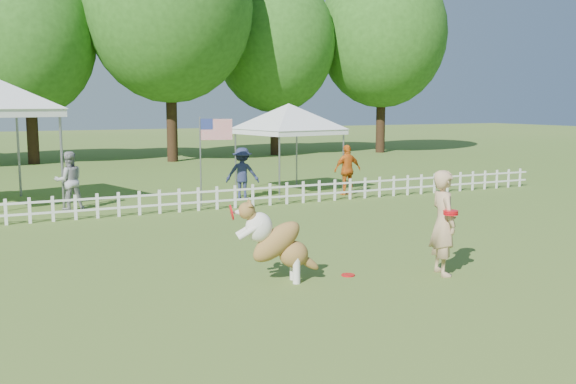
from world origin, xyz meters
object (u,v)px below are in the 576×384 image
object	(u,v)px
spectator_b	(242,173)
spectator_c	(347,170)
canopy_tent_right	(289,149)
spectator_a	(69,181)
frisbee_on_turf	(348,275)
flag_pole	(201,162)
dog	(278,242)
handler	(443,223)

from	to	relation	value
spectator_b	spectator_c	size ratio (longest dim) A/B	0.98
canopy_tent_right	spectator_a	xyz separation A→B (m)	(-6.51, -0.50, -0.58)
frisbee_on_turf	spectator_a	xyz separation A→B (m)	(-3.14, 8.62, 0.74)
flag_pole	spectator_b	world-z (taller)	flag_pole
dog	canopy_tent_right	bearing A→B (deg)	77.33
handler	spectator_b	world-z (taller)	handler
flag_pole	spectator_a	xyz separation A→B (m)	(-3.21, 0.96, -0.43)
frisbee_on_turf	spectator_b	bearing A→B (deg)	79.52
canopy_tent_right	spectator_b	xyz separation A→B (m)	(-1.81, -0.70, -0.59)
frisbee_on_turf	spectator_a	bearing A→B (deg)	110.01
frisbee_on_turf	spectator_c	world-z (taller)	spectator_c
spectator_c	spectator_b	bearing A→B (deg)	-9.97
canopy_tent_right	spectator_b	world-z (taller)	canopy_tent_right
handler	dog	bearing A→B (deg)	89.23
dog	flag_pole	world-z (taller)	flag_pole
handler	canopy_tent_right	distance (m)	9.91
spectator_a	spectator_c	world-z (taller)	spectator_a
flag_pole	frisbee_on_turf	bearing A→B (deg)	-78.36
flag_pole	spectator_c	distance (m)	4.65
canopy_tent_right	dog	bearing A→B (deg)	-126.93
handler	flag_pole	world-z (taller)	flag_pole
canopy_tent_right	frisbee_on_turf	bearing A→B (deg)	-120.42
canopy_tent_right	spectator_c	size ratio (longest dim) A/B	1.77
dog	frisbee_on_turf	xyz separation A→B (m)	(1.17, -0.13, -0.63)
frisbee_on_turf	canopy_tent_right	distance (m)	9.82
flag_pole	spectator_b	bearing A→B (deg)	39.47
flag_pole	spectator_c	bearing A→B (deg)	14.58
flag_pole	spectator_c	xyz separation A→B (m)	(4.63, 0.19, -0.43)
canopy_tent_right	spectator_c	bearing A→B (deg)	-53.76
handler	canopy_tent_right	xyz separation A→B (m)	(1.97, 9.70, 0.49)
spectator_b	spectator_a	bearing A→B (deg)	25.12
handler	spectator_a	xyz separation A→B (m)	(-4.54, 9.20, -0.09)
handler	frisbee_on_turf	distance (m)	1.73
spectator_a	spectator_b	size ratio (longest dim) A/B	1.02
canopy_tent_right	spectator_a	bearing A→B (deg)	174.27
dog	frisbee_on_turf	bearing A→B (deg)	7.64
flag_pole	spectator_a	size ratio (longest dim) A/B	1.58
canopy_tent_right	spectator_c	distance (m)	1.93
canopy_tent_right	spectator_a	distance (m)	6.55
spectator_a	spectator_c	bearing A→B (deg)	170.31
frisbee_on_turf	canopy_tent_right	size ratio (longest dim) A/B	0.08
handler	spectator_c	size ratio (longest dim) A/B	1.12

